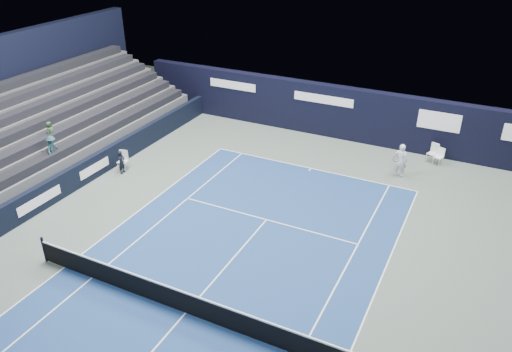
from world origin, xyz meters
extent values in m
plane|color=#505F56|center=(0.00, 2.00, 0.00)|extent=(48.00, 48.00, 0.00)
cube|color=navy|center=(0.00, 0.00, 0.00)|extent=(10.97, 23.77, 0.01)
cube|color=silver|center=(5.52, 15.49, 0.48)|extent=(0.58, 0.57, 0.04)
cube|color=silver|center=(5.59, 15.68, 0.77)|extent=(0.44, 0.19, 0.55)
cylinder|color=silver|center=(5.77, 15.60, 0.24)|extent=(0.03, 0.03, 0.48)
cylinder|color=silver|center=(5.40, 15.73, 0.24)|extent=(0.03, 0.03, 0.48)
cylinder|color=silver|center=(5.64, 15.25, 0.24)|extent=(0.03, 0.03, 0.48)
cylinder|color=silver|center=(5.27, 15.38, 0.24)|extent=(0.03, 0.03, 0.48)
cube|color=white|center=(5.60, 15.70, 0.85)|extent=(0.38, 0.21, 0.35)
cube|color=white|center=(5.87, 15.31, 0.43)|extent=(0.54, 0.53, 0.04)
cube|color=white|center=(5.95, 15.49, 0.69)|extent=(0.39, 0.19, 0.49)
cylinder|color=white|center=(6.10, 15.40, 0.22)|extent=(0.02, 0.02, 0.43)
cylinder|color=white|center=(5.78, 15.54, 0.22)|extent=(0.02, 0.02, 0.43)
cylinder|color=white|center=(5.97, 15.09, 0.22)|extent=(0.02, 0.02, 0.43)
cylinder|color=white|center=(5.64, 15.23, 0.22)|extent=(0.02, 0.02, 0.43)
cube|color=silver|center=(-8.72, 7.38, 0.49)|extent=(0.55, 0.54, 0.04)
cube|color=silver|center=(-8.76, 7.59, 0.79)|extent=(0.47, 0.13, 0.56)
cylinder|color=silver|center=(-8.56, 7.61, 0.25)|extent=(0.03, 0.03, 0.49)
cylinder|color=silver|center=(-8.95, 7.52, 0.25)|extent=(0.03, 0.03, 0.49)
cylinder|color=silver|center=(-8.48, 7.23, 0.25)|extent=(0.03, 0.03, 0.49)
cylinder|color=silver|center=(-8.88, 7.15, 0.25)|extent=(0.03, 0.03, 0.49)
imported|color=black|center=(-8.54, 7.11, 0.62)|extent=(0.36, 0.49, 1.24)
cube|color=white|center=(0.00, 11.88, 0.01)|extent=(10.97, 0.06, 0.00)
cube|color=white|center=(-5.49, 0.00, 0.01)|extent=(0.06, 23.77, 0.00)
cube|color=white|center=(-4.12, 0.00, 0.01)|extent=(0.06, 23.77, 0.00)
cube|color=white|center=(0.00, 6.40, 0.01)|extent=(8.23, 0.06, 0.00)
cube|color=white|center=(0.00, 0.00, 0.01)|extent=(0.06, 12.80, 0.00)
cube|color=white|center=(0.00, 11.73, 0.01)|extent=(0.06, 0.30, 0.00)
cylinder|color=black|center=(-6.40, 0.00, 0.55)|extent=(0.10, 0.10, 1.10)
cube|color=black|center=(0.00, 0.00, 0.46)|extent=(12.80, 0.03, 0.86)
cube|color=white|center=(0.00, 0.00, 0.91)|extent=(12.80, 0.05, 0.06)
cube|color=black|center=(0.00, 16.50, 1.55)|extent=(26.00, 0.60, 3.10)
cube|color=silver|center=(-7.00, 16.18, 2.30)|extent=(3.20, 0.02, 0.50)
cube|color=silver|center=(-1.00, 16.18, 2.30)|extent=(3.60, 0.02, 0.50)
cube|color=silver|center=(5.50, 16.18, 2.10)|extent=(2.20, 0.02, 1.00)
cube|color=black|center=(-9.50, 6.00, 0.60)|extent=(0.30, 22.00, 1.20)
cube|color=silver|center=(-9.33, 2.50, 0.60)|extent=(0.02, 2.40, 0.45)
cube|color=silver|center=(-9.33, 6.00, 0.60)|extent=(0.02, 2.00, 0.45)
cube|color=#49494B|center=(-10.10, 7.00, 0.82)|extent=(0.90, 16.00, 1.65)
cube|color=#474749|center=(-11.00, 7.00, 1.05)|extent=(0.90, 16.00, 2.10)
cube|color=#454547|center=(-11.90, 7.00, 1.27)|extent=(0.90, 16.00, 2.55)
cube|color=#49484B|center=(-12.80, 7.00, 1.50)|extent=(0.90, 16.00, 3.00)
cube|color=#48484A|center=(-13.70, 7.00, 1.73)|extent=(0.90, 16.00, 3.45)
cube|color=#434345|center=(-14.60, 7.00, 1.95)|extent=(0.90, 16.00, 3.90)
cube|color=black|center=(-10.10, 7.00, 1.85)|extent=(0.63, 15.20, 0.40)
cube|color=black|center=(-11.00, 7.00, 2.30)|extent=(0.63, 15.20, 0.40)
cube|color=black|center=(-11.90, 7.00, 2.75)|extent=(0.63, 15.20, 0.40)
cube|color=black|center=(-12.80, 7.00, 3.20)|extent=(0.63, 15.20, 0.40)
cube|color=black|center=(-13.70, 7.00, 3.65)|extent=(0.63, 15.20, 0.40)
cube|color=black|center=(-14.60, 7.00, 4.10)|extent=(0.63, 15.20, 0.40)
cube|color=black|center=(-15.35, 7.00, 3.20)|extent=(0.60, 18.00, 6.40)
imported|color=#21484E|center=(-10.10, 4.39, 2.24)|extent=(0.66, 0.86, 1.17)
imported|color=#324D2E|center=(-11.00, 5.21, 2.59)|extent=(0.43, 0.54, 0.97)
imported|color=silver|center=(4.29, 13.13, 0.88)|extent=(0.69, 0.50, 1.77)
cylinder|color=black|center=(4.14, 12.83, 1.05)|extent=(0.03, 0.29, 0.13)
torus|color=black|center=(4.14, 12.58, 1.15)|extent=(0.30, 0.13, 0.29)
camera|label=1|loc=(7.74, -10.27, 12.02)|focal=35.00mm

